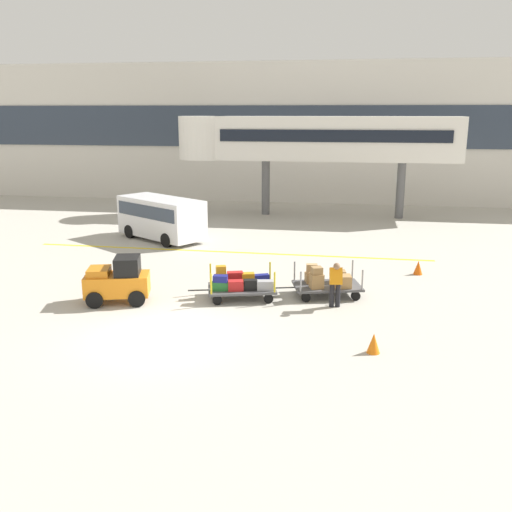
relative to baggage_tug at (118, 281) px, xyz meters
name	(u,v)px	position (x,y,z in m)	size (l,w,h in m)	color
ground_plane	(161,335)	(2.34, -2.55, -0.75)	(120.00, 120.00, 0.00)	#B2ADA0
apron_lead_line	(228,252)	(2.17, 7.44, -0.75)	(18.41, 0.20, 0.01)	yellow
terminal_building	(276,133)	(2.34, 23.43, 4.05)	(54.16, 2.51, 9.59)	beige
jet_bridge	(305,139)	(4.88, 17.44, 3.90)	(16.97, 3.00, 6.00)	silver
baggage_tug	(118,281)	(0.00, 0.00, 0.00)	(2.31, 1.67, 1.58)	orange
baggage_cart_lead	(240,284)	(3.98, 1.05, -0.24)	(3.09, 1.94, 1.10)	#4C4C4F
baggage_cart_middle	(327,281)	(6.92, 1.79, -0.22)	(3.09, 1.94, 1.15)	#4C4C4F
baggage_handler	(336,282)	(7.23, 0.63, 0.11)	(0.45, 0.47, 1.56)	black
shuttle_van	(161,215)	(-1.65, 9.46, 0.48)	(5.05, 4.23, 2.10)	silver
safety_cone_near	(418,268)	(10.39, 5.08, -0.48)	(0.36, 0.36, 0.55)	#EA590F
safety_cone_far	(374,343)	(8.34, -2.82, -0.48)	(0.36, 0.36, 0.55)	orange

